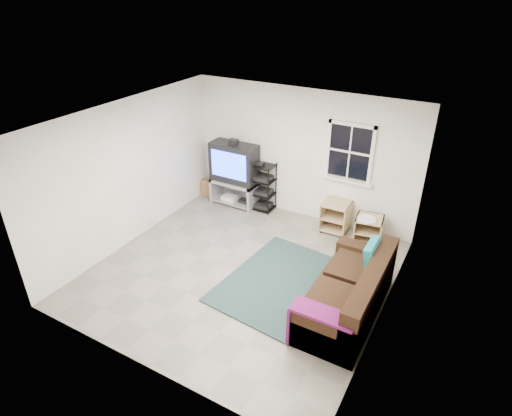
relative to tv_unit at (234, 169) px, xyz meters
The scene contains 8 objects.
room 2.45m from the tv_unit, ahead, with size 4.60×4.62×4.60m.
tv_unit is the anchor object (origin of this frame).
av_rack 0.72m from the tv_unit, ahead, with size 0.52×0.38×1.04m.
side_table_left 2.33m from the tv_unit, ahead, with size 0.51×0.51×0.59m.
side_table_right 2.99m from the tv_unit, ahead, with size 0.54×0.54×0.55m.
sofa 3.91m from the tv_unit, 33.08° to the right, with size 0.91×2.05×0.94m.
shag_rug 2.99m from the tv_unit, 43.28° to the right, with size 1.60×2.20×0.03m, color black.
paper_bag 1.00m from the tv_unit, behind, with size 0.26×0.17×0.37m, color olive.
Camera 1 is at (3.05, -4.93, 4.37)m, focal length 30.00 mm.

